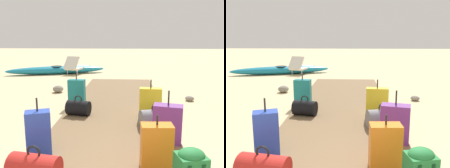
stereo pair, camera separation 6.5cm
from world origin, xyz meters
TOP-DOWN VIEW (x-y plane):
  - ground_plane at (0.00, 2.99)m, footprint 60.00×60.00m
  - boardwalk at (0.00, 3.74)m, footprint 2.14×7.47m
  - suitcase_blue at (-0.94, 1.48)m, footprint 0.38×0.32m
  - duffel_bag_black at (-0.74, 3.16)m, footprint 0.52×0.38m
  - suitcase_teal at (-0.96, 4.06)m, footprint 0.40×0.23m
  - suitcase_orange at (0.61, 1.18)m, footprint 0.38×0.23m
  - suitcase_yellow at (0.71, 3.12)m, footprint 0.44×0.22m
  - suitcase_purple at (0.86, 1.96)m, footprint 0.47×0.33m
  - duffel_bag_grey at (0.75, 2.56)m, footprint 0.60×0.44m
  - duffel_bag_red at (-0.77, 0.85)m, footprint 0.60×0.39m
  - lounge_chair at (-2.06, 9.27)m, footprint 0.99×1.62m
  - kayak at (-2.95, 9.14)m, footprint 4.34×1.97m
  - rock_right_far at (1.89, 4.75)m, footprint 0.30×0.31m
  - rock_left_mid at (-1.84, 5.51)m, footprint 0.41×0.42m

SIDE VIEW (x-z plane):
  - ground_plane at x=0.00m, z-range 0.00..0.00m
  - boardwalk at x=0.00m, z-range 0.00..0.08m
  - rock_right_far at x=1.89m, z-range 0.00..0.13m
  - rock_left_mid at x=-1.84m, z-range 0.00..0.20m
  - kayak at x=-2.95m, z-range 0.00..0.36m
  - duffel_bag_black at x=-0.74m, z-range 0.03..0.44m
  - duffel_bag_red at x=-0.77m, z-range 0.03..0.44m
  - duffel_bag_grey at x=0.75m, z-range 0.03..0.46m
  - lounge_chair at x=-2.06m, z-range -0.08..0.73m
  - suitcase_orange at x=0.61m, z-range 0.02..0.70m
  - suitcase_teal at x=-0.96m, z-range 0.01..0.73m
  - suitcase_purple at x=0.86m, z-range -0.03..0.77m
  - suitcase_yellow at x=0.71m, z-range 0.00..0.76m
  - suitcase_blue at x=-0.94m, z-range -0.01..0.78m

